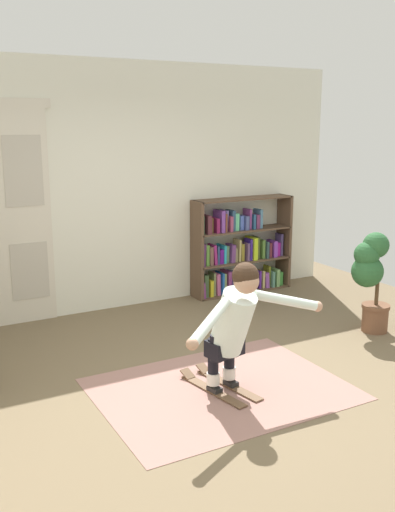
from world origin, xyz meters
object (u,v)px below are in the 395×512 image
(bookshelf, at_px, (238,252))
(skis_pair, at_px, (219,385))
(potted_plant, at_px, (371,275))
(person_skier, at_px, (235,320))

(bookshelf, xyz_separation_m, skis_pair, (-1.68, -2.33, -0.52))
(bookshelf, xyz_separation_m, potted_plant, (0.43, -1.92, 0.09))
(bookshelf, distance_m, potted_plant, 1.97)
(bookshelf, height_order, person_skier, bookshelf)
(skis_pair, height_order, person_skier, person_skier)
(bookshelf, distance_m, person_skier, 3.01)
(potted_plant, bearing_deg, skis_pair, -169.02)
(bookshelf, height_order, potted_plant, bookshelf)
(potted_plant, xyz_separation_m, person_skier, (-2.08, -0.59, 0.03))
(potted_plant, distance_m, person_skier, 2.16)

